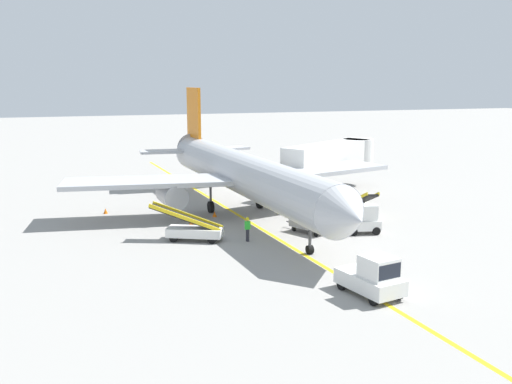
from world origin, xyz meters
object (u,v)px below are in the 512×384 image
belt_loader_forward_hold (193,229)px  safety_cone_nose_right (215,214)px  airliner (242,173)px  baggage_tug_near_wing (365,221)px  safety_cone_nose_left (106,211)px  pushback_tug (373,277)px  ground_crew_marshaller (248,228)px  safety_cone_wingtip_left (191,222)px  belt_loader_aft_hold (363,207)px  baggage_cart_loaded (310,226)px  jet_bridge (336,155)px

belt_loader_forward_hold → safety_cone_nose_right: bearing=63.2°
airliner → baggage_tug_near_wing: size_ratio=13.46×
belt_loader_forward_hold → safety_cone_nose_left: belt_loader_forward_hold is taller
pushback_tug → belt_loader_forward_hold: (-6.38, 13.20, -0.22)m
ground_crew_marshaller → safety_cone_wingtip_left: size_ratio=3.86×
baggage_tug_near_wing → safety_cone_nose_left: 21.23m
belt_loader_aft_hold → safety_cone_nose_left: (-19.62, 7.82, -0.56)m
baggage_cart_loaded → pushback_tug: bearing=-99.5°
baggage_cart_loaded → airliner: bearing=112.2°
pushback_tug → ground_crew_marshaller: size_ratio=2.29×
belt_loader_forward_hold → ground_crew_marshaller: belt_loader_forward_hold is taller
belt_loader_forward_hold → safety_cone_nose_left: size_ratio=11.45×
baggage_cart_loaded → ground_crew_marshaller: bearing=-171.5°
ground_crew_marshaller → safety_cone_nose_left: (-8.55, 11.72, -0.69)m
baggage_cart_loaded → safety_cone_nose_left: baggage_cart_loaded is taller
airliner → jet_bridge: bearing=29.8°
airliner → safety_cone_nose_right: bearing=-174.4°
ground_crew_marshaller → safety_cone_nose_left: ground_crew_marshaller is taller
belt_loader_aft_hold → safety_cone_nose_right: 12.01m
pushback_tug → belt_loader_forward_hold: 14.66m
airliner → ground_crew_marshaller: (-2.07, -7.94, -2.51)m
baggage_tug_near_wing → belt_loader_aft_hold: size_ratio=0.51×
baggage_tug_near_wing → baggage_cart_loaded: (-3.62, 1.47, -0.46)m
jet_bridge → baggage_cart_loaded: 16.83m
belt_loader_aft_hold → safety_cone_nose_left: belt_loader_aft_hold is taller
airliner → belt_loader_forward_hold: airliner is taller
belt_loader_forward_hold → safety_cone_wingtip_left: 4.36m
belt_loader_forward_hold → jet_bridge: bearing=37.4°
pushback_tug → baggage_tug_near_wing: (5.72, 11.03, -0.07)m
safety_cone_wingtip_left → airliner: bearing=25.4°
baggage_tug_near_wing → belt_loader_forward_hold: 12.29m
jet_bridge → safety_cone_nose_right: (-14.20, -7.00, -3.32)m
safety_cone_nose_left → safety_cone_nose_right: bearing=-25.9°
pushback_tug → belt_loader_aft_hold: belt_loader_aft_hold is taller
safety_cone_nose_left → belt_loader_aft_hold: bearing=-21.7°
airliner → belt_loader_aft_hold: (9.00, -4.05, -2.64)m
baggage_cart_loaded → ground_crew_marshaller: (-5.00, -0.74, 0.44)m
safety_cone_nose_left → airliner: bearing=-19.6°
baggage_tug_near_wing → belt_loader_forward_hold: belt_loader_forward_hold is taller
belt_loader_forward_hold → baggage_tug_near_wing: bearing=-10.2°
safety_cone_wingtip_left → belt_loader_aft_hold: bearing=-7.5°
ground_crew_marshaller → safety_cone_nose_right: size_ratio=3.86×
airliner → baggage_cart_loaded: size_ratio=9.46×
safety_cone_nose_left → safety_cone_nose_right: same height
baggage_cart_loaded → safety_cone_nose_left: (-13.56, 10.97, -0.25)m
safety_cone_wingtip_left → safety_cone_nose_right: bearing=40.6°
airliner → baggage_cart_loaded: (2.93, -7.20, -2.95)m
baggage_tug_near_wing → safety_cone_nose_right: bearing=136.6°
ground_crew_marshaller → jet_bridge: bearing=46.6°
safety_cone_nose_right → belt_loader_aft_hold: bearing=-18.6°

